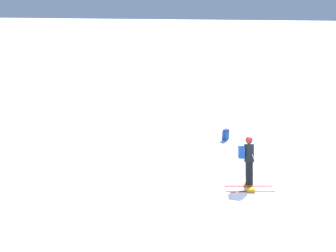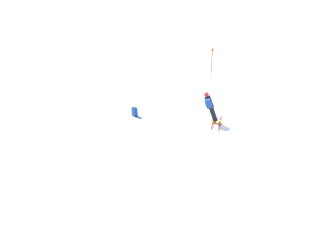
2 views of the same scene
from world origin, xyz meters
The scene contains 4 objects.
ground_plane centered at (0.00, 0.00, 0.00)m, with size 300.00×300.00×0.00m, color white.
skier centered at (0.69, 0.12, 0.95)m, with size 1.27×1.74×1.74m.
spare_backpack centered at (4.65, 1.18, 0.24)m, with size 0.36×0.32×0.50m.
trail_marker centered at (3.32, -7.26, 1.17)m, with size 0.13×0.13×2.14m.
Camera 2 is at (-4.36, 14.90, 7.54)m, focal length 35.00 mm.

